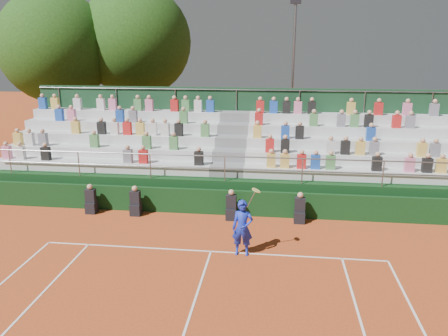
# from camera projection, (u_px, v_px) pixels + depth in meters

# --- Properties ---
(ground) EXTENTS (90.00, 90.00, 0.00)m
(ground) POSITION_uv_depth(u_px,v_px,m) (211.00, 252.00, 13.98)
(ground) COLOR #B4471E
(ground) RESTS_ON ground
(courtside_wall) EXTENTS (20.00, 0.15, 1.00)m
(courtside_wall) POSITION_uv_depth(u_px,v_px,m) (223.00, 202.00, 16.90)
(courtside_wall) COLOR black
(courtside_wall) RESTS_ON ground
(line_officials) EXTENTS (8.47, 0.40, 1.19)m
(line_officials) POSITION_uv_depth(u_px,v_px,m) (188.00, 206.00, 16.63)
(line_officials) COLOR black
(line_officials) RESTS_ON ground
(grandstand) EXTENTS (20.00, 5.20, 4.40)m
(grandstand) POSITION_uv_depth(u_px,v_px,m) (232.00, 166.00, 19.84)
(grandstand) COLOR black
(grandstand) RESTS_ON ground
(tennis_player) EXTENTS (0.86, 0.44, 2.22)m
(tennis_player) POSITION_uv_depth(u_px,v_px,m) (243.00, 228.00, 13.56)
(tennis_player) COLOR #192DBC
(tennis_player) RESTS_ON ground
(tree_west) EXTENTS (6.59, 6.59, 9.54)m
(tree_west) POSITION_uv_depth(u_px,v_px,m) (55.00, 47.00, 25.83)
(tree_west) COLOR #3D2216
(tree_west) RESTS_ON ground
(tree_east) EXTENTS (6.88, 6.88, 10.01)m
(tree_east) POSITION_uv_depth(u_px,v_px,m) (136.00, 42.00, 27.18)
(tree_east) COLOR #3D2216
(tree_east) RESTS_ON ground
(floodlight_mast) EXTENTS (0.60, 0.25, 8.90)m
(floodlight_mast) POSITION_uv_depth(u_px,v_px,m) (293.00, 67.00, 25.02)
(floodlight_mast) COLOR gray
(floodlight_mast) RESTS_ON ground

